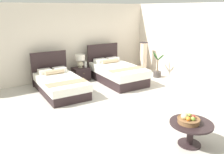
{
  "coord_description": "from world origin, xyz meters",
  "views": [
    {
      "loc": [
        -3.38,
        -4.75,
        2.53
      ],
      "look_at": [
        0.0,
        0.54,
        0.67
      ],
      "focal_mm": 37.55,
      "sensor_mm": 36.0,
      "label": 1
    }
  ],
  "objects_px": {
    "bed_near_window": "(60,84)",
    "fruit_bowl": "(188,120)",
    "vase": "(85,64)",
    "bed_near_corner": "(117,73)",
    "potted_palm": "(157,70)",
    "floor_lamp_corner": "(143,57)",
    "nightstand": "(81,74)",
    "coffee_table": "(191,128)",
    "table_lamp": "(80,59)"
  },
  "relations": [
    {
      "from": "bed_near_window",
      "to": "fruit_bowl",
      "type": "relative_size",
      "value": 5.15
    },
    {
      "from": "bed_near_window",
      "to": "vase",
      "type": "bearing_deg",
      "value": 31.21
    },
    {
      "from": "bed_near_window",
      "to": "bed_near_corner",
      "type": "relative_size",
      "value": 0.97
    },
    {
      "from": "potted_palm",
      "to": "vase",
      "type": "bearing_deg",
      "value": 154.6
    },
    {
      "from": "bed_near_window",
      "to": "vase",
      "type": "height_order",
      "value": "bed_near_window"
    },
    {
      "from": "floor_lamp_corner",
      "to": "bed_near_window",
      "type": "bearing_deg",
      "value": -172.62
    },
    {
      "from": "bed_near_window",
      "to": "floor_lamp_corner",
      "type": "xyz_separation_m",
      "value": [
        3.73,
        0.48,
        0.33
      ]
    },
    {
      "from": "fruit_bowl",
      "to": "potted_palm",
      "type": "height_order",
      "value": "potted_palm"
    },
    {
      "from": "nightstand",
      "to": "potted_palm",
      "type": "relative_size",
      "value": 0.61
    },
    {
      "from": "floor_lamp_corner",
      "to": "nightstand",
      "type": "bearing_deg",
      "value": 172.71
    },
    {
      "from": "bed_near_window",
      "to": "floor_lamp_corner",
      "type": "relative_size",
      "value": 1.76
    },
    {
      "from": "coffee_table",
      "to": "bed_near_corner",
      "type": "bearing_deg",
      "value": 75.58
    },
    {
      "from": "bed_near_corner",
      "to": "fruit_bowl",
      "type": "bearing_deg",
      "value": -105.34
    },
    {
      "from": "bed_near_window",
      "to": "fruit_bowl",
      "type": "distance_m",
      "value": 4.21
    },
    {
      "from": "floor_lamp_corner",
      "to": "fruit_bowl",
      "type": "bearing_deg",
      "value": -120.96
    },
    {
      "from": "coffee_table",
      "to": "nightstand",
      "type": "bearing_deg",
      "value": 89.35
    },
    {
      "from": "bed_near_window",
      "to": "potted_palm",
      "type": "relative_size",
      "value": 2.26
    },
    {
      "from": "coffee_table",
      "to": "fruit_bowl",
      "type": "distance_m",
      "value": 0.2
    },
    {
      "from": "bed_near_corner",
      "to": "vase",
      "type": "distance_m",
      "value": 1.17
    },
    {
      "from": "bed_near_corner",
      "to": "nightstand",
      "type": "distance_m",
      "value": 1.3
    },
    {
      "from": "bed_near_corner",
      "to": "coffee_table",
      "type": "relative_size",
      "value": 2.75
    },
    {
      "from": "bed_near_corner",
      "to": "potted_palm",
      "type": "bearing_deg",
      "value": -12.84
    },
    {
      "from": "bed_near_corner",
      "to": "table_lamp",
      "type": "height_order",
      "value": "bed_near_corner"
    },
    {
      "from": "vase",
      "to": "potted_palm",
      "type": "bearing_deg",
      "value": -25.4
    },
    {
      "from": "table_lamp",
      "to": "vase",
      "type": "relative_size",
      "value": 2.24
    },
    {
      "from": "bed_near_window",
      "to": "fruit_bowl",
      "type": "xyz_separation_m",
      "value": [
        0.99,
        -4.08,
        0.25
      ]
    },
    {
      "from": "bed_near_corner",
      "to": "coffee_table",
      "type": "distance_m",
      "value": 4.24
    },
    {
      "from": "nightstand",
      "to": "coffee_table",
      "type": "bearing_deg",
      "value": -90.65
    },
    {
      "from": "table_lamp",
      "to": "bed_near_corner",
      "type": "bearing_deg",
      "value": -40.33
    },
    {
      "from": "bed_near_window",
      "to": "table_lamp",
      "type": "height_order",
      "value": "bed_near_window"
    },
    {
      "from": "nightstand",
      "to": "potted_palm",
      "type": "height_order",
      "value": "potted_palm"
    },
    {
      "from": "bed_near_window",
      "to": "nightstand",
      "type": "relative_size",
      "value": 3.71
    },
    {
      "from": "bed_near_window",
      "to": "table_lamp",
      "type": "distance_m",
      "value": 1.47
    },
    {
      "from": "bed_near_corner",
      "to": "nightstand",
      "type": "height_order",
      "value": "bed_near_corner"
    },
    {
      "from": "bed_near_corner",
      "to": "table_lamp",
      "type": "xyz_separation_m",
      "value": [
        -1.0,
        0.85,
        0.44
      ]
    },
    {
      "from": "bed_near_corner",
      "to": "vase",
      "type": "bearing_deg",
      "value": 136.33
    },
    {
      "from": "table_lamp",
      "to": "coffee_table",
      "type": "bearing_deg",
      "value": -90.65
    },
    {
      "from": "bed_near_window",
      "to": "nightstand",
      "type": "distance_m",
      "value": 1.38
    },
    {
      "from": "bed_near_corner",
      "to": "floor_lamp_corner",
      "type": "distance_m",
      "value": 1.72
    },
    {
      "from": "coffee_table",
      "to": "fruit_bowl",
      "type": "relative_size",
      "value": 1.93
    },
    {
      "from": "bed_near_window",
      "to": "fruit_bowl",
      "type": "bearing_deg",
      "value": -76.33
    },
    {
      "from": "table_lamp",
      "to": "coffee_table",
      "type": "distance_m",
      "value": 4.97
    },
    {
      "from": "vase",
      "to": "potted_palm",
      "type": "height_order",
      "value": "potted_palm"
    },
    {
      "from": "vase",
      "to": "fruit_bowl",
      "type": "relative_size",
      "value": 0.5
    },
    {
      "from": "floor_lamp_corner",
      "to": "potted_palm",
      "type": "relative_size",
      "value": 1.29
    },
    {
      "from": "bed_near_corner",
      "to": "bed_near_window",
      "type": "bearing_deg",
      "value": 179.76
    },
    {
      "from": "fruit_bowl",
      "to": "table_lamp",
      "type": "bearing_deg",
      "value": 88.62
    },
    {
      "from": "table_lamp",
      "to": "fruit_bowl",
      "type": "height_order",
      "value": "table_lamp"
    },
    {
      "from": "bed_near_window",
      "to": "coffee_table",
      "type": "relative_size",
      "value": 2.67
    },
    {
      "from": "bed_near_window",
      "to": "potted_palm",
      "type": "xyz_separation_m",
      "value": [
        3.71,
        -0.37,
        -0.02
      ]
    }
  ]
}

